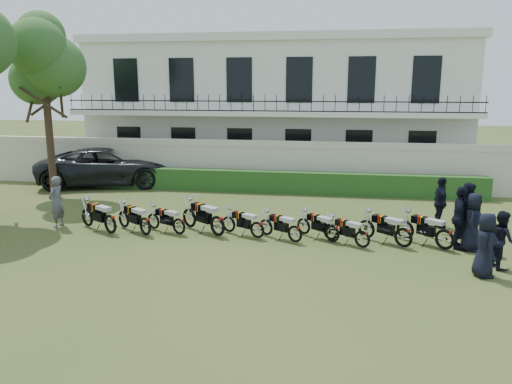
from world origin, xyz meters
TOP-DOWN VIEW (x-y plane):
  - ground at (0.00, 0.00)m, footprint 100.00×100.00m
  - perimeter_wall at (0.00, 8.00)m, footprint 30.00×0.35m
  - hedge at (1.00, 7.20)m, footprint 18.00×0.60m
  - building at (0.00, 13.96)m, footprint 20.40×9.60m
  - tree_west_near at (-8.96, 5.00)m, footprint 3.40×3.20m
  - motorcycle_0 at (-3.85, -0.21)m, footprint 1.79×1.13m
  - motorcycle_1 at (-2.65, -0.18)m, footprint 1.62×1.15m
  - motorcycle_2 at (-1.59, 0.09)m, footprint 1.60×0.83m
  - motorcycle_3 at (-0.29, 0.12)m, footprint 1.81×1.29m
  - motorcycle_4 at (1.02, 0.10)m, footprint 1.58×0.87m
  - motorcycle_5 at (2.26, -0.14)m, footprint 1.51×0.97m
  - motorcycle_6 at (3.41, 0.10)m, footprint 1.44×1.09m
  - motorcycle_7 at (4.31, -0.33)m, footprint 1.45×1.00m
  - motorcycle_8 at (5.54, -0.09)m, footprint 1.60×1.20m
  - motorcycle_9 at (6.73, -0.11)m, footprint 1.58×1.32m
  - suv at (-7.64, 7.67)m, footprint 7.23×4.81m
  - inspector at (-6.06, 0.34)m, footprint 0.47×0.68m
  - officer_0 at (7.30, -2.11)m, footprint 0.64×0.89m
  - officer_1 at (7.91, -1.38)m, footprint 0.73×0.86m
  - officer_2 at (7.16, 0.13)m, footprint 0.74×1.20m
  - officer_3 at (7.50, 0.04)m, footprint 0.79×0.98m
  - officer_4 at (7.62, 1.12)m, footprint 0.79×0.97m
  - officer_5 at (7.05, 2.43)m, footprint 0.56×1.09m

SIDE VIEW (x-z plane):
  - ground at x=0.00m, z-range 0.00..0.00m
  - motorcycle_7 at x=4.31m, z-range -0.04..0.89m
  - motorcycle_2 at x=-1.59m, z-range -0.04..0.90m
  - motorcycle_5 at x=2.26m, z-range -0.04..0.90m
  - motorcycle_4 at x=1.02m, z-range -0.04..0.90m
  - motorcycle_6 at x=3.41m, z-range -0.04..0.90m
  - motorcycle_1 at x=-2.65m, z-range -0.04..0.99m
  - motorcycle_8 at x=5.54m, z-range -0.04..1.00m
  - motorcycle_9 at x=6.73m, z-range -0.04..1.03m
  - hedge at x=1.00m, z-range 0.00..1.00m
  - motorcycle_0 at x=-3.85m, z-range -0.04..1.06m
  - motorcycle_3 at x=-0.29m, z-range -0.04..1.11m
  - officer_1 at x=7.91m, z-range 0.00..1.59m
  - officer_0 at x=7.30m, z-range 0.00..1.69m
  - officer_3 at x=7.50m, z-range 0.00..1.75m
  - officer_5 at x=7.05m, z-range 0.00..1.78m
  - inspector at x=-6.06m, z-range 0.00..1.80m
  - suv at x=-7.64m, z-range 0.00..1.85m
  - officer_4 at x=7.62m, z-range 0.00..1.86m
  - officer_2 at x=7.16m, z-range 0.00..1.92m
  - perimeter_wall at x=0.00m, z-range 0.02..2.32m
  - building at x=0.00m, z-range 0.01..7.41m
  - tree_west_near at x=-8.96m, z-range 1.94..9.84m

